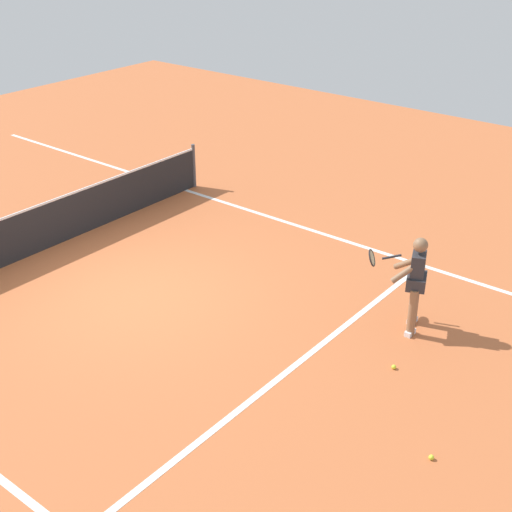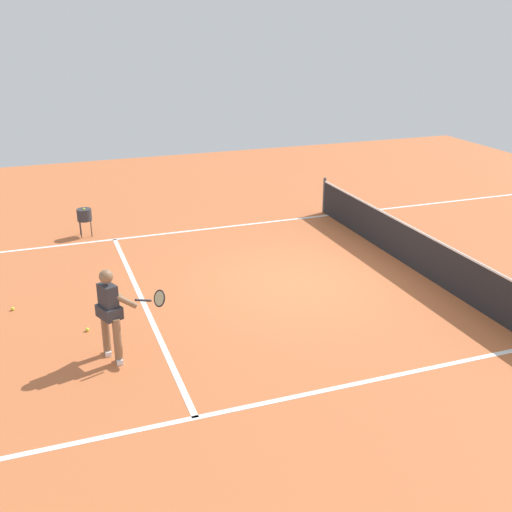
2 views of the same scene
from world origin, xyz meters
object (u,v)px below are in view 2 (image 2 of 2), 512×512
(tennis_ball_near, at_px, (87,330))
(ball_hopper, at_px, (84,215))
(tennis_player, at_px, (111,311))
(tennis_ball_mid, at_px, (13,309))

(tennis_ball_near, relative_size, ball_hopper, 0.09)
(tennis_player, bearing_deg, ball_hopper, 178.42)
(ball_hopper, bearing_deg, tennis_ball_near, -5.54)
(tennis_player, xyz_separation_m, tennis_ball_near, (-1.10, -0.33, -0.81))
(tennis_player, bearing_deg, tennis_ball_mid, -147.18)
(tennis_ball_mid, bearing_deg, tennis_ball_near, 42.76)
(tennis_player, xyz_separation_m, ball_hopper, (-6.36, 0.18, -0.30))
(ball_hopper, bearing_deg, tennis_ball_mid, -23.98)
(tennis_ball_near, xyz_separation_m, tennis_ball_mid, (-1.34, -1.24, 0.00))
(tennis_player, bearing_deg, tennis_ball_near, -163.07)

